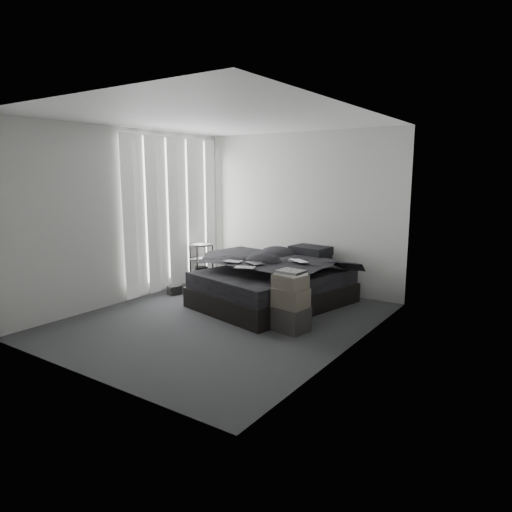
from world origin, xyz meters
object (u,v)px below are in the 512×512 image
Objects in this scene: box_lower at (290,319)px; bed at (273,295)px; side_stand at (201,265)px; laptop at (296,256)px.

bed is at bearing 132.35° from box_lower.
box_lower is (2.48, -1.19, -0.20)m from side_stand.
side_stand is at bearing 154.35° from box_lower.
laptop is (0.39, -0.04, 0.63)m from bed.
side_stand is 1.71× the size of box_lower.
box_lower is at bearing -25.65° from side_stand.
bed is 5.08× the size of box_lower.
laptop is 2.15m from side_stand.
laptop is at bearing 115.88° from box_lower.
side_stand reaches higher than box_lower.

